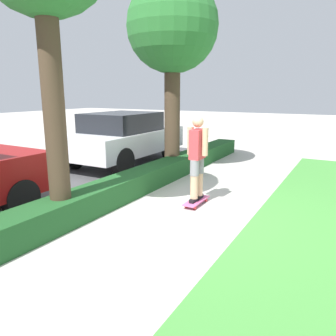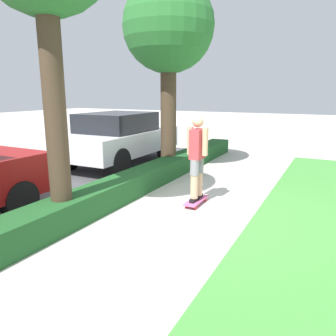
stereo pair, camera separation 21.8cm
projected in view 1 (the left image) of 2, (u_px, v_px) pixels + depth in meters
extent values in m
plane|color=#BCB7AD|center=(192.00, 213.00, 5.85)|extent=(60.00, 60.00, 0.00)
cube|color=#474749|center=(34.00, 182.00, 7.86)|extent=(12.55, 5.00, 0.01)
cube|color=#1E5123|center=(120.00, 189.00, 6.56)|extent=(12.55, 0.60, 0.45)
cube|color=#DB5B93|center=(196.00, 201.00, 6.28)|extent=(0.76, 0.24, 0.02)
cylinder|color=red|center=(206.00, 200.00, 6.46)|extent=(0.07, 0.04, 0.07)
cylinder|color=red|center=(198.00, 198.00, 6.55)|extent=(0.07, 0.04, 0.07)
cylinder|color=red|center=(195.00, 208.00, 6.02)|extent=(0.07, 0.04, 0.07)
cylinder|color=red|center=(186.00, 206.00, 6.11)|extent=(0.07, 0.04, 0.07)
cube|color=black|center=(194.00, 200.00, 6.17)|extent=(0.26, 0.09, 0.07)
cylinder|color=tan|center=(194.00, 179.00, 6.08)|extent=(0.14, 0.14, 0.74)
cylinder|color=gray|center=(195.00, 168.00, 6.03)|extent=(0.17, 0.17, 0.30)
cube|color=black|center=(199.00, 197.00, 6.36)|extent=(0.26, 0.09, 0.07)
cylinder|color=tan|center=(199.00, 177.00, 6.27)|extent=(0.14, 0.14, 0.74)
cylinder|color=gray|center=(200.00, 165.00, 6.22)|extent=(0.17, 0.17, 0.30)
cube|color=#C6383D|center=(198.00, 144.00, 6.03)|extent=(0.35, 0.19, 0.55)
cylinder|color=tan|center=(205.00, 142.00, 5.95)|extent=(0.12, 0.12, 0.52)
cylinder|color=tan|center=(190.00, 141.00, 6.09)|extent=(0.12, 0.12, 0.52)
sphere|color=tan|center=(198.00, 122.00, 5.94)|extent=(0.21, 0.21, 0.21)
cylinder|color=#423323|center=(54.00, 114.00, 4.96)|extent=(0.33, 0.33, 3.58)
cylinder|color=#423323|center=(172.00, 114.00, 8.61)|extent=(0.41, 0.41, 3.09)
sphere|color=#286B2D|center=(172.00, 26.00, 8.12)|extent=(2.30, 2.30, 2.30)
cylinder|color=black|center=(21.00, 198.00, 5.66)|extent=(0.66, 0.24, 0.66)
cube|color=silver|center=(125.00, 141.00, 9.75)|extent=(4.02, 1.89, 0.63)
cube|color=black|center=(122.00, 122.00, 9.51)|extent=(2.10, 1.65, 0.53)
cylinder|color=black|center=(170.00, 148.00, 10.46)|extent=(0.74, 0.22, 0.74)
cylinder|color=black|center=(127.00, 144.00, 11.28)|extent=(0.74, 0.22, 0.74)
cylinder|color=black|center=(123.00, 162.00, 8.35)|extent=(0.74, 0.22, 0.74)
cylinder|color=black|center=(74.00, 156.00, 9.17)|extent=(0.74, 0.22, 0.74)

